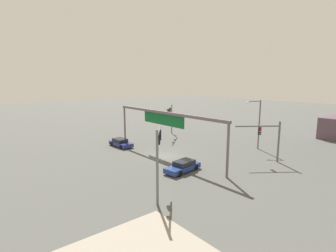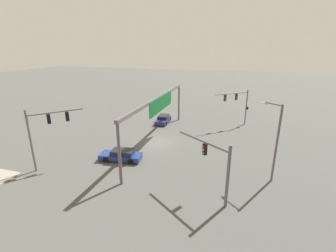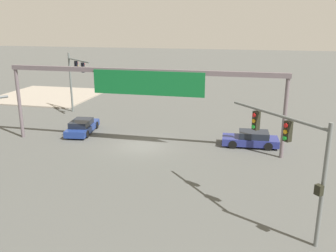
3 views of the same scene
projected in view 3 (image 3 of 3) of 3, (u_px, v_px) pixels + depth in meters
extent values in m
plane|color=#50514D|center=(142.00, 146.00, 28.46)|extent=(213.13, 213.13, 0.00)
cube|color=gray|center=(48.00, 96.00, 47.40)|extent=(12.36, 12.07, 0.15)
cylinder|color=slate|center=(71.00, 83.00, 38.53)|extent=(0.21, 0.21, 6.29)
cylinder|color=slate|center=(79.00, 60.00, 35.79)|extent=(4.01, 3.52, 0.16)
cube|color=black|center=(76.00, 66.00, 36.53)|extent=(0.41, 0.41, 0.95)
cylinder|color=red|center=(77.00, 63.00, 36.54)|extent=(0.19, 0.18, 0.20)
cylinder|color=orange|center=(78.00, 66.00, 36.62)|extent=(0.19, 0.18, 0.20)
cylinder|color=green|center=(78.00, 69.00, 36.70)|extent=(0.19, 0.18, 0.20)
cube|color=black|center=(83.00, 67.00, 35.20)|extent=(0.41, 0.41, 0.95)
cylinder|color=red|center=(84.00, 64.00, 35.20)|extent=(0.19, 0.18, 0.20)
cylinder|color=orange|center=(84.00, 67.00, 35.29)|extent=(0.19, 0.18, 0.20)
cylinder|color=green|center=(85.00, 70.00, 35.37)|extent=(0.19, 0.18, 0.20)
cylinder|color=slate|center=(323.00, 187.00, 14.95)|extent=(0.19, 0.19, 5.58)
cylinder|color=slate|center=(276.00, 114.00, 16.80)|extent=(4.06, 4.58, 0.14)
cube|color=black|center=(288.00, 131.00, 16.26)|extent=(0.41, 0.41, 0.95)
cylinder|color=red|center=(286.00, 125.00, 16.11)|extent=(0.18, 0.19, 0.20)
cylinder|color=orange|center=(285.00, 132.00, 16.19)|extent=(0.18, 0.19, 0.20)
cylinder|color=green|center=(285.00, 138.00, 16.28)|extent=(0.18, 0.19, 0.20)
cube|color=black|center=(256.00, 120.00, 18.05)|extent=(0.41, 0.41, 0.95)
cylinder|color=red|center=(254.00, 115.00, 17.89)|extent=(0.18, 0.19, 0.20)
cylinder|color=orange|center=(254.00, 121.00, 17.98)|extent=(0.18, 0.19, 0.20)
cylinder|color=green|center=(253.00, 127.00, 18.06)|extent=(0.18, 0.19, 0.20)
cube|color=black|center=(319.00, 190.00, 14.86)|extent=(0.38, 0.38, 0.44)
cylinder|color=#65595F|center=(284.00, 119.00, 25.19)|extent=(0.28, 0.28, 5.72)
cylinder|color=#65595F|center=(20.00, 104.00, 29.80)|extent=(0.28, 0.28, 5.72)
cube|color=#65595F|center=(140.00, 71.00, 26.65)|extent=(21.40, 0.35, 0.35)
cube|color=#10622B|center=(148.00, 83.00, 26.55)|extent=(8.49, 0.08, 1.79)
cube|color=navy|center=(250.00, 141.00, 28.27)|extent=(4.40, 2.01, 0.55)
cube|color=black|center=(254.00, 134.00, 28.08)|extent=(2.32, 1.68, 0.50)
cylinder|color=black|center=(233.00, 144.00, 27.74)|extent=(0.65, 0.26, 0.64)
cylinder|color=black|center=(233.00, 138.00, 29.31)|extent=(0.65, 0.26, 0.64)
cylinder|color=black|center=(268.00, 146.00, 27.30)|extent=(0.65, 0.26, 0.64)
cylinder|color=black|center=(266.00, 140.00, 28.86)|extent=(0.65, 0.26, 0.64)
cube|color=navy|center=(83.00, 128.00, 31.69)|extent=(2.32, 4.69, 0.55)
cube|color=black|center=(81.00, 123.00, 31.29)|extent=(1.83, 2.52, 0.50)
cylinder|color=black|center=(79.00, 125.00, 33.13)|extent=(0.30, 0.66, 0.64)
cylinder|color=black|center=(96.00, 125.00, 32.98)|extent=(0.30, 0.66, 0.64)
cylinder|color=black|center=(68.00, 134.00, 30.47)|extent=(0.30, 0.66, 0.64)
cylinder|color=black|center=(87.00, 134.00, 30.31)|extent=(0.30, 0.66, 0.64)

